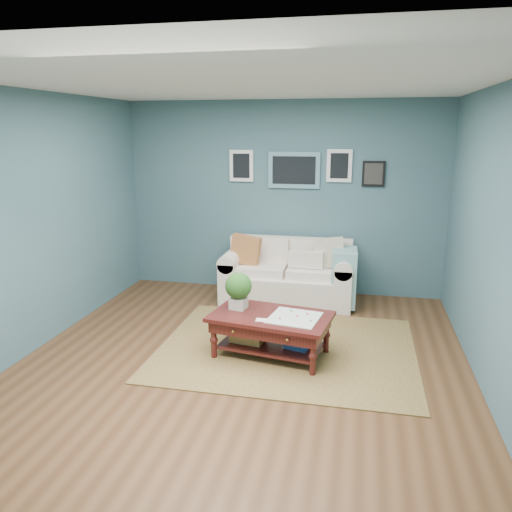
# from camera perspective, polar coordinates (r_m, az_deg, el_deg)

# --- Properties ---
(room_shell) EXTENTS (5.00, 5.02, 2.70)m
(room_shell) POSITION_cam_1_polar(r_m,az_deg,el_deg) (4.76, -1.50, 2.89)
(room_shell) COLOR brown
(room_shell) RESTS_ON ground
(area_rug) EXTENTS (2.71, 2.17, 0.01)m
(area_rug) POSITION_cam_1_polar(r_m,az_deg,el_deg) (5.48, 3.53, -10.47)
(area_rug) COLOR brown
(area_rug) RESTS_ON ground
(loveseat) EXTENTS (1.81, 0.82, 0.93)m
(loveseat) POSITION_cam_1_polar(r_m,az_deg,el_deg) (6.84, 4.29, -2.09)
(loveseat) COLOR white
(loveseat) RESTS_ON ground
(coffee_table) EXTENTS (1.31, 0.89, 0.85)m
(coffee_table) POSITION_cam_1_polar(r_m,az_deg,el_deg) (5.21, 1.06, -7.40)
(coffee_table) COLOR #390A0A
(coffee_table) RESTS_ON ground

